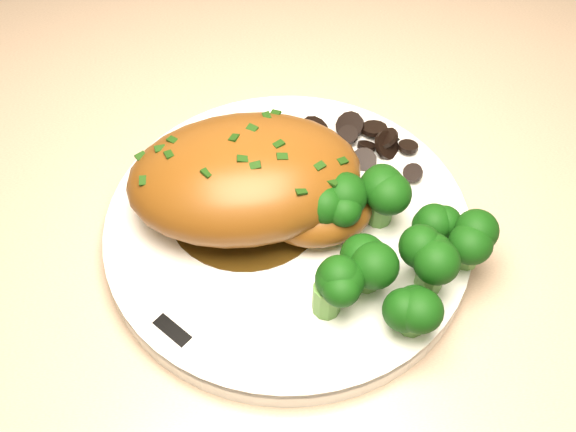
{
  "coord_description": "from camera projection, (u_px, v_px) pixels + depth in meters",
  "views": [
    {
      "loc": [
        -0.04,
        1.22,
        1.42
      ],
      "look_at": [
        -0.01,
        1.58,
        0.96
      ],
      "focal_mm": 45.0,
      "sensor_mm": 36.0,
      "label": 1
    }
  ],
  "objects": [
    {
      "name": "broccoli_florets",
      "position": [
        396.0,
        248.0,
        0.55
      ],
      "size": [
        0.15,
        0.13,
        0.05
      ],
      "rotation": [
        0.0,
        0.0,
        -0.18
      ],
      "color": "#57903D",
      "rests_on": "plate"
    },
    {
      "name": "rim_accent_3",
      "position": [
        421.0,
        314.0,
        0.54
      ],
      "size": [
        0.03,
        0.03,
        0.0
      ],
      "primitive_type": "cube",
      "rotation": [
        0.0,
        0.0,
        7.05
      ],
      "color": "black",
      "rests_on": "plate"
    },
    {
      "name": "plate",
      "position": [
        288.0,
        231.0,
        0.6
      ],
      "size": [
        0.33,
        0.33,
        0.02
      ],
      "primitive_type": "cylinder",
      "rotation": [
        0.0,
        0.0,
        -0.11
      ],
      "color": "white",
      "rests_on": "counter"
    },
    {
      "name": "chicken_breast",
      "position": [
        253.0,
        182.0,
        0.58
      ],
      "size": [
        0.2,
        0.14,
        0.07
      ],
      "rotation": [
        0.0,
        0.0,
        0.05
      ],
      "color": "brown",
      "rests_on": "plate"
    },
    {
      "name": "rim_accent_0",
      "position": [
        382.0,
        135.0,
        0.66
      ],
      "size": [
        0.03,
        0.03,
        0.0
      ],
      "primitive_type": "cube",
      "rotation": [
        0.0,
        0.0,
        2.34
      ],
      "color": "black",
      "rests_on": "plate"
    },
    {
      "name": "rim_accent_1",
      "position": [
        177.0,
        146.0,
        0.65
      ],
      "size": [
        0.03,
        0.03,
        0.0
      ],
      "primitive_type": "cube",
      "rotation": [
        0.0,
        0.0,
        3.91
      ],
      "color": "black",
      "rests_on": "plate"
    },
    {
      "name": "rim_accent_2",
      "position": [
        172.0,
        331.0,
        0.53
      ],
      "size": [
        0.03,
        0.03,
        0.0
      ],
      "primitive_type": "cube",
      "rotation": [
        0.0,
        0.0,
        5.48
      ],
      "color": "black",
      "rests_on": "plate"
    },
    {
      "name": "gravy_pool",
      "position": [
        247.0,
        206.0,
        0.61
      ],
      "size": [
        0.13,
        0.13,
        0.0
      ],
      "primitive_type": "cylinder",
      "color": "#3B270A",
      "rests_on": "plate"
    },
    {
      "name": "mushroom_pile",
      "position": [
        353.0,
        154.0,
        0.64
      ],
      "size": [
        0.1,
        0.08,
        0.03
      ],
      "color": "black",
      "rests_on": "plate"
    },
    {
      "name": "counter",
      "position": [
        405.0,
        362.0,
        1.04
      ],
      "size": [
        2.15,
        0.71,
        1.05
      ],
      "color": "brown",
      "rests_on": "ground"
    }
  ]
}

